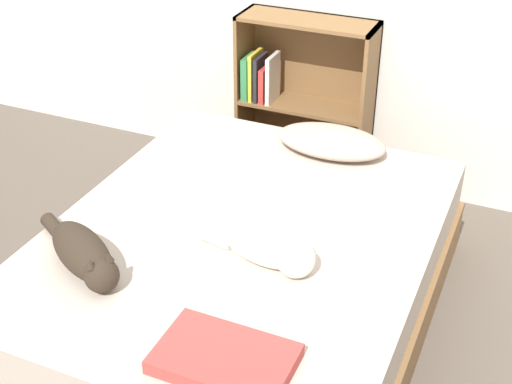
{
  "coord_description": "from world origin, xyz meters",
  "views": [
    {
      "loc": [
        1.01,
        -2.14,
        2.12
      ],
      "look_at": [
        0.0,
        0.14,
        0.58
      ],
      "focal_mm": 50.0,
      "sensor_mm": 36.0,
      "label": 1
    }
  ],
  "objects_px": {
    "pillow": "(331,141)",
    "cat_dark": "(84,254)",
    "cat_light": "(273,251)",
    "bookshelf": "(301,99)",
    "bed": "(242,278)"
  },
  "relations": [
    {
      "from": "cat_light",
      "to": "bookshelf",
      "type": "height_order",
      "value": "bookshelf"
    },
    {
      "from": "bed",
      "to": "cat_light",
      "type": "bearing_deg",
      "value": -39.19
    },
    {
      "from": "bed",
      "to": "cat_dark",
      "type": "xyz_separation_m",
      "value": [
        -0.42,
        -0.47,
        0.32
      ]
    },
    {
      "from": "pillow",
      "to": "cat_dark",
      "type": "height_order",
      "value": "cat_dark"
    },
    {
      "from": "bed",
      "to": "pillow",
      "type": "distance_m",
      "value": 0.84
    },
    {
      "from": "pillow",
      "to": "bookshelf",
      "type": "distance_m",
      "value": 0.6
    },
    {
      "from": "bed",
      "to": "cat_light",
      "type": "distance_m",
      "value": 0.41
    },
    {
      "from": "bed",
      "to": "pillow",
      "type": "relative_size",
      "value": 3.61
    },
    {
      "from": "cat_light",
      "to": "cat_dark",
      "type": "xyz_separation_m",
      "value": [
        -0.63,
        -0.3,
        0.01
      ]
    },
    {
      "from": "bed",
      "to": "cat_dark",
      "type": "relative_size",
      "value": 3.64
    },
    {
      "from": "bed",
      "to": "cat_light",
      "type": "height_order",
      "value": "cat_light"
    },
    {
      "from": "cat_light",
      "to": "bookshelf",
      "type": "xyz_separation_m",
      "value": [
        -0.43,
        1.44,
        -0.05
      ]
    },
    {
      "from": "pillow",
      "to": "cat_light",
      "type": "height_order",
      "value": "cat_light"
    },
    {
      "from": "cat_dark",
      "to": "bookshelf",
      "type": "bearing_deg",
      "value": 113.86
    },
    {
      "from": "bed",
      "to": "bookshelf",
      "type": "distance_m",
      "value": 1.32
    }
  ]
}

